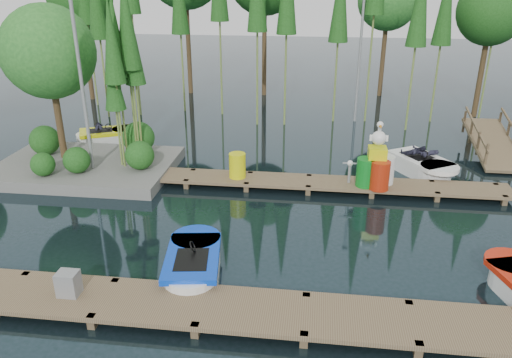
# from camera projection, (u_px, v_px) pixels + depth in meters

# --- Properties ---
(ground_plane) EXTENTS (90.00, 90.00, 0.00)m
(ground_plane) POSITION_uv_depth(u_px,v_px,m) (237.00, 219.00, 14.63)
(ground_plane) COLOR #1B2C33
(near_dock) EXTENTS (18.00, 1.50, 0.50)m
(near_dock) POSITION_uv_depth(u_px,v_px,m) (202.00, 307.00, 10.42)
(near_dock) COLOR brown
(near_dock) RESTS_ON ground
(far_dock) EXTENTS (15.00, 1.20, 0.50)m
(far_dock) POSITION_uv_depth(u_px,v_px,m) (278.00, 181.00, 16.72)
(far_dock) COLOR brown
(far_dock) RESTS_ON ground
(island) EXTENTS (6.20, 4.20, 6.75)m
(island) POSITION_uv_depth(u_px,v_px,m) (71.00, 83.00, 17.15)
(island) COLOR slate
(island) RESTS_ON ground
(lamp_island) EXTENTS (0.30, 0.30, 7.25)m
(lamp_island) POSITION_uv_depth(u_px,v_px,m) (78.00, 55.00, 15.92)
(lamp_island) COLOR gray
(lamp_island) RESTS_ON ground
(lamp_rear) EXTENTS (0.30, 0.30, 7.25)m
(lamp_rear) POSITION_uv_depth(u_px,v_px,m) (362.00, 30.00, 22.60)
(lamp_rear) COLOR gray
(lamp_rear) RESTS_ON ground
(ramp) EXTENTS (1.50, 3.94, 1.49)m
(ramp) POSITION_uv_depth(u_px,v_px,m) (493.00, 143.00, 19.31)
(ramp) COLOR brown
(ramp) RESTS_ON ground
(boat_blue) EXTENTS (1.62, 2.89, 0.92)m
(boat_blue) POSITION_uv_depth(u_px,v_px,m) (193.00, 265.00, 11.87)
(boat_blue) COLOR white
(boat_blue) RESTS_ON ground
(boat_yellow_far) EXTENTS (2.91, 2.19, 1.33)m
(boat_yellow_far) POSITION_uv_depth(u_px,v_px,m) (107.00, 136.00, 21.08)
(boat_yellow_far) COLOR white
(boat_yellow_far) RESTS_ON ground
(boat_white_far) EXTENTS (2.59, 3.11, 1.35)m
(boat_white_far) POSITION_uv_depth(u_px,v_px,m) (421.00, 165.00, 17.85)
(boat_white_far) COLOR white
(boat_white_far) RESTS_ON ground
(utility_cabinet) EXTENTS (0.44, 0.38, 0.54)m
(utility_cabinet) POSITION_uv_depth(u_px,v_px,m) (68.00, 283.00, 10.63)
(utility_cabinet) COLOR gray
(utility_cabinet) RESTS_ON near_dock
(yellow_barrel) EXTENTS (0.56, 0.56, 0.84)m
(yellow_barrel) POSITION_uv_depth(u_px,v_px,m) (237.00, 165.00, 16.69)
(yellow_barrel) COLOR #DCE00B
(yellow_barrel) RESTS_ON far_dock
(drum_cluster) EXTENTS (1.24, 1.14, 2.14)m
(drum_cluster) POSITION_uv_depth(u_px,v_px,m) (377.00, 168.00, 15.93)
(drum_cluster) COLOR #0D771D
(drum_cluster) RESTS_ON far_dock
(seagull_post) EXTENTS (0.48, 0.26, 0.77)m
(seagull_post) POSITION_uv_depth(u_px,v_px,m) (350.00, 168.00, 16.22)
(seagull_post) COLOR gray
(seagull_post) RESTS_ON far_dock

